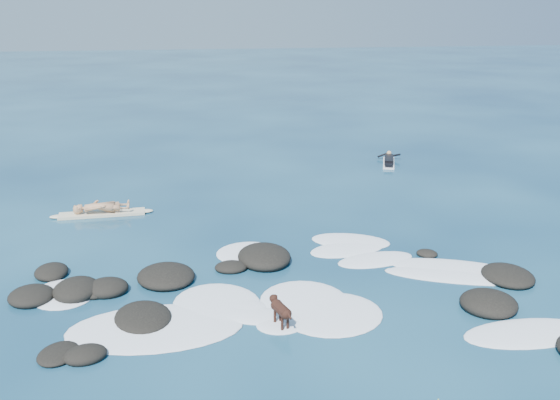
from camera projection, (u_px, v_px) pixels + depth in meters
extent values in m
plane|color=#0A2642|center=(286.00, 280.00, 16.19)|extent=(160.00, 160.00, 0.00)
ellipsoid|color=black|center=(76.00, 290.00, 15.39)|extent=(1.26, 1.40, 0.49)
ellipsoid|color=black|center=(264.00, 257.00, 17.34)|extent=(1.57, 1.83, 0.52)
ellipsoid|color=black|center=(427.00, 254.00, 17.74)|extent=(0.77, 0.72, 0.23)
ellipsoid|color=black|center=(231.00, 267.00, 16.80)|extent=(0.90, 0.74, 0.29)
ellipsoid|color=black|center=(95.00, 291.00, 15.44)|extent=(0.75, 0.83, 0.28)
ellipsoid|color=black|center=(31.00, 296.00, 15.11)|extent=(1.40, 1.44, 0.40)
ellipsoid|color=black|center=(85.00, 355.00, 12.64)|extent=(1.03, 0.91, 0.33)
ellipsoid|color=black|center=(489.00, 303.00, 14.69)|extent=(1.41, 1.40, 0.51)
ellipsoid|color=black|center=(107.00, 288.00, 15.52)|extent=(1.14, 1.07, 0.43)
ellipsoid|color=black|center=(508.00, 276.00, 16.24)|extent=(1.34, 1.55, 0.38)
ellipsoid|color=black|center=(51.00, 272.00, 16.48)|extent=(0.92, 1.09, 0.36)
ellipsoid|color=black|center=(143.00, 317.00, 14.15)|extent=(1.61, 1.82, 0.33)
ellipsoid|color=black|center=(166.00, 276.00, 16.16)|extent=(1.89, 1.96, 0.46)
ellipsoid|color=black|center=(58.00, 354.00, 12.73)|extent=(1.08, 1.19, 0.22)
ellipsoid|color=white|center=(305.00, 301.00, 15.04)|extent=(2.49, 2.63, 0.12)
ellipsoid|color=white|center=(247.00, 309.00, 14.67)|extent=(1.15, 1.11, 0.12)
ellipsoid|color=white|center=(351.00, 241.00, 18.79)|extent=(2.67, 2.04, 0.12)
ellipsoid|color=white|center=(217.00, 304.00, 14.91)|extent=(2.74, 2.88, 0.12)
ellipsoid|color=white|center=(249.00, 253.00, 17.90)|extent=(1.95, 1.85, 0.12)
ellipsoid|color=white|center=(375.00, 260.00, 17.44)|extent=(2.43, 1.44, 0.12)
ellipsoid|color=white|center=(63.00, 294.00, 15.41)|extent=(2.05, 2.18, 0.12)
ellipsoid|color=white|center=(332.00, 314.00, 14.44)|extent=(2.75, 2.60, 0.12)
ellipsoid|color=white|center=(348.00, 249.00, 18.21)|extent=(2.58, 1.71, 0.12)
ellipsoid|color=white|center=(529.00, 333.00, 13.60)|extent=(3.06, 1.35, 0.12)
ellipsoid|color=white|center=(455.00, 276.00, 16.41)|extent=(3.77, 2.19, 0.12)
ellipsoid|color=white|center=(254.00, 316.00, 14.36)|extent=(3.35, 1.88, 0.12)
ellipsoid|color=white|center=(156.00, 328.00, 13.83)|extent=(3.95, 2.23, 0.12)
ellipsoid|color=white|center=(458.00, 269.00, 16.84)|extent=(3.86, 2.56, 0.12)
ellipsoid|color=white|center=(281.00, 325.00, 13.95)|extent=(1.10, 0.90, 0.12)
cube|color=beige|center=(102.00, 214.00, 21.06)|extent=(2.86, 0.72, 0.09)
ellipsoid|color=beige|center=(145.00, 211.00, 21.33)|extent=(0.58, 0.35, 0.10)
ellipsoid|color=beige|center=(58.00, 217.00, 20.79)|extent=(0.58, 0.35, 0.10)
imported|color=tan|center=(100.00, 186.00, 20.76)|extent=(0.47, 0.69, 1.84)
cube|color=white|center=(389.00, 163.00, 27.65)|extent=(1.12, 2.16, 0.08)
ellipsoid|color=white|center=(389.00, 157.00, 28.64)|extent=(0.39, 0.52, 0.08)
cube|color=black|center=(389.00, 160.00, 27.61)|extent=(0.77, 1.35, 0.21)
sphere|color=tan|center=(389.00, 153.00, 28.27)|extent=(0.28, 0.28, 0.22)
cylinder|color=black|center=(383.00, 155.00, 28.49)|extent=(0.54, 0.13, 0.24)
cylinder|color=black|center=(395.00, 155.00, 28.41)|extent=(0.46, 0.42, 0.24)
cube|color=black|center=(389.00, 165.00, 26.94)|extent=(0.48, 0.60, 0.13)
cylinder|color=black|center=(281.00, 309.00, 13.72)|extent=(0.40, 0.58, 0.25)
sphere|color=black|center=(277.00, 305.00, 13.93)|extent=(0.34, 0.34, 0.27)
sphere|color=black|center=(286.00, 314.00, 13.52)|extent=(0.30, 0.30, 0.24)
sphere|color=black|center=(274.00, 299.00, 14.03)|extent=(0.24, 0.24, 0.19)
cone|color=black|center=(271.00, 297.00, 14.13)|extent=(0.13, 0.14, 0.10)
cone|color=black|center=(272.00, 296.00, 13.98)|extent=(0.10, 0.09, 0.09)
cone|color=black|center=(276.00, 295.00, 14.02)|extent=(0.10, 0.09, 0.09)
cylinder|color=black|center=(275.00, 318.00, 13.93)|extent=(0.08, 0.08, 0.34)
cylinder|color=black|center=(280.00, 316.00, 13.99)|extent=(0.08, 0.08, 0.34)
cylinder|color=black|center=(282.00, 325.00, 13.62)|extent=(0.08, 0.08, 0.34)
cylinder|color=black|center=(288.00, 324.00, 13.68)|extent=(0.08, 0.08, 0.34)
cylinder|color=black|center=(289.00, 315.00, 13.41)|extent=(0.12, 0.25, 0.15)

